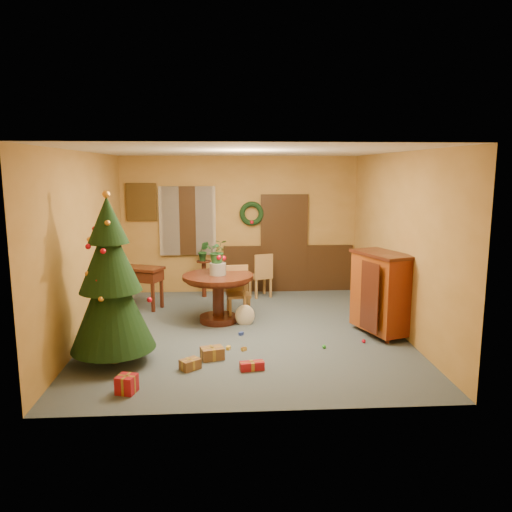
{
  "coord_description": "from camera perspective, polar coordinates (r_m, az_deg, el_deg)",
  "views": [
    {
      "loc": [
        -0.32,
        -7.85,
        2.64
      ],
      "look_at": [
        0.2,
        0.4,
        1.19
      ],
      "focal_mm": 35.0,
      "sensor_mm": 36.0,
      "label": 1
    }
  ],
  "objects": [
    {
      "name": "toy_c",
      "position": [
        7.5,
        -3.19,
        -10.44
      ],
      "size": [
        0.08,
        0.09,
        0.05
      ],
      "primitive_type": "cube",
      "rotation": [
        0.0,
        0.0,
        1.21
      ],
      "color": "gold",
      "rests_on": "floor"
    },
    {
      "name": "guitar",
      "position": [
        8.52,
        -1.29,
        -5.3
      ],
      "size": [
        0.37,
        0.53,
        0.77
      ],
      "primitive_type": null,
      "rotation": [
        -0.49,
        0.0,
        -0.07
      ],
      "color": "beige",
      "rests_on": "floor"
    },
    {
      "name": "centerpiece_plant",
      "position": [
        8.52,
        -4.41,
        0.55
      ],
      "size": [
        0.37,
        0.32,
        0.41
      ],
      "primitive_type": "imported",
      "color": "#1E4C23",
      "rests_on": "urn"
    },
    {
      "name": "gift_a",
      "position": [
        7.15,
        -5.03,
        -11.0
      ],
      "size": [
        0.36,
        0.3,
        0.17
      ],
      "color": "brown",
      "rests_on": "floor"
    },
    {
      "name": "toy_d",
      "position": [
        7.92,
        12.21,
        -9.49
      ],
      "size": [
        0.06,
        0.06,
        0.06
      ],
      "primitive_type": "sphere",
      "color": "red",
      "rests_on": "floor"
    },
    {
      "name": "gift_d",
      "position": [
        6.77,
        -0.47,
        -12.43
      ],
      "size": [
        0.34,
        0.18,
        0.11
      ],
      "color": "maroon",
      "rests_on": "floor"
    },
    {
      "name": "stand_plant",
      "position": [
        10.3,
        -6.02,
        0.56
      ],
      "size": [
        0.23,
        0.19,
        0.4
      ],
      "primitive_type": "imported",
      "rotation": [
        0.0,
        0.0,
        0.04
      ],
      "color": "#19471E",
      "rests_on": "plant_stand"
    },
    {
      "name": "sideboard",
      "position": [
        8.19,
        14.09,
        -3.9
      ],
      "size": [
        0.87,
        1.17,
        1.34
      ],
      "color": "#5F110A",
      "rests_on": "floor"
    },
    {
      "name": "urn",
      "position": [
        8.57,
        -4.38,
        -1.48
      ],
      "size": [
        0.28,
        0.28,
        0.21
      ],
      "primitive_type": "cylinder",
      "color": "slate",
      "rests_on": "dining_table"
    },
    {
      "name": "chair_near",
      "position": [
        8.9,
        -2.1,
        -3.93
      ],
      "size": [
        0.45,
        0.45,
        0.94
      ],
      "color": "olive",
      "rests_on": "floor"
    },
    {
      "name": "gift_c",
      "position": [
        6.85,
        -7.53,
        -12.15
      ],
      "size": [
        0.31,
        0.29,
        0.14
      ],
      "color": "brown",
      "rests_on": "floor"
    },
    {
      "name": "toy_b",
      "position": [
        7.59,
        7.8,
        -10.23
      ],
      "size": [
        0.06,
        0.06,
        0.06
      ],
      "primitive_type": "sphere",
      "color": "green",
      "rests_on": "floor"
    },
    {
      "name": "gift_b",
      "position": [
        6.31,
        -14.56,
        -14.0
      ],
      "size": [
        0.27,
        0.27,
        0.22
      ],
      "color": "maroon",
      "rests_on": "floor"
    },
    {
      "name": "dining_table",
      "position": [
        8.65,
        -4.35,
        -3.78
      ],
      "size": [
        1.22,
        1.22,
        0.84
      ],
      "color": "black",
      "rests_on": "floor"
    },
    {
      "name": "chair_far",
      "position": [
        10.29,
        0.65,
        -2.06
      ],
      "size": [
        0.51,
        0.51,
        0.92
      ],
      "color": "olive",
      "rests_on": "floor"
    },
    {
      "name": "room_envelope",
      "position": [
        10.67,
        -0.74,
        1.77
      ],
      "size": [
        5.5,
        5.5,
        5.5
      ],
      "color": "#33414A",
      "rests_on": "ground"
    },
    {
      "name": "toy_e",
      "position": [
        7.44,
        -1.4,
        -10.58
      ],
      "size": [
        0.09,
        0.09,
        0.05
      ],
      "primitive_type": "cube",
      "rotation": [
        0.0,
        0.0,
        0.66
      ],
      "color": "gold",
      "rests_on": "floor"
    },
    {
      "name": "toy_a",
      "position": [
        8.1,
        -1.71,
        -8.86
      ],
      "size": [
        0.09,
        0.09,
        0.05
      ],
      "primitive_type": "cube",
      "rotation": [
        0.0,
        0.0,
        0.82
      ],
      "color": "#263EA8",
      "rests_on": "floor"
    },
    {
      "name": "writing_desk",
      "position": [
        9.74,
        -13.21,
        -2.36
      ],
      "size": [
        1.0,
        0.76,
        0.8
      ],
      "color": "black",
      "rests_on": "floor"
    },
    {
      "name": "christmas_tree",
      "position": [
        6.98,
        -16.27,
        -3.01
      ],
      "size": [
        1.14,
        1.14,
        2.36
      ],
      "color": "#382111",
      "rests_on": "floor"
    },
    {
      "name": "plant_stand",
      "position": [
        10.39,
        -5.97,
        -2.1
      ],
      "size": [
        0.3,
        0.3,
        0.76
      ],
      "color": "black",
      "rests_on": "floor"
    }
  ]
}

